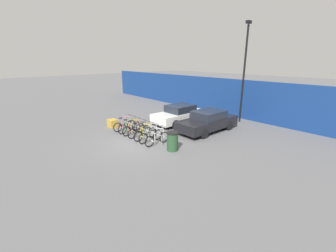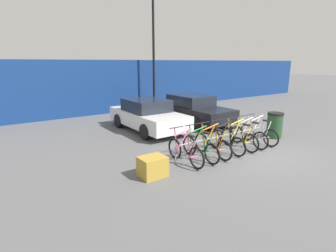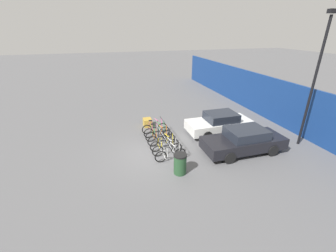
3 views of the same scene
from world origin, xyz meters
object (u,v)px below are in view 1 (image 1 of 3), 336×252
at_px(bike_rack, 141,129).
at_px(bicycle_orange, 134,129).
at_px(trash_bin, 172,141).
at_px(bicycle_silver, 151,136).
at_px(cargo_crate, 113,123).
at_px(car_white, 179,114).
at_px(lamp_post, 244,69).
at_px(bicycle_pink, 125,125).
at_px(bicycle_black, 139,131).
at_px(car_black, 208,121).
at_px(bicycle_white, 157,138).
at_px(bicycle_green, 129,127).
at_px(bicycle_yellow, 145,134).

bearing_deg(bike_rack, bicycle_orange, -166.94).
relative_size(bicycle_orange, trash_bin, 1.66).
bearing_deg(bicycle_silver, cargo_crate, -178.88).
height_order(bike_rack, car_white, car_white).
relative_size(car_white, lamp_post, 0.58).
distance_m(car_white, cargo_crate, 4.99).
bearing_deg(cargo_crate, bicycle_pink, 9.51).
bearing_deg(bicycle_orange, trash_bin, 0.28).
relative_size(bicycle_pink, bicycle_black, 1.00).
bearing_deg(car_black, bicycle_white, -93.31).
xyz_separation_m(bicycle_black, cargo_crate, (-3.06, -0.22, -0.10)).
height_order(bike_rack, bicycle_orange, bicycle_orange).
xyz_separation_m(bicycle_silver, car_white, (-1.81, 4.12, 0.31)).
bearing_deg(bicycle_green, bicycle_black, -0.49).
relative_size(bike_rack, bicycle_yellow, 2.40).
height_order(bicycle_green, lamp_post, lamp_post).
distance_m(bicycle_pink, bicycle_yellow, 2.43).
height_order(bicycle_green, trash_bin, bicycle_green).
height_order(bicycle_silver, lamp_post, lamp_post).
distance_m(trash_bin, cargo_crate, 6.05).
height_order(bicycle_yellow, car_black, car_black).
distance_m(bicycle_orange, car_white, 4.13).
bearing_deg(bicycle_white, bike_rack, 176.89).
bearing_deg(bicycle_white, bicycle_silver, -178.33).
bearing_deg(bicycle_pink, bicycle_black, -3.63).
xyz_separation_m(bicycle_black, bicycle_yellow, (0.66, 0.00, 0.00)).
bearing_deg(bicycle_yellow, bicycle_white, 2.52).
relative_size(bicycle_pink, bicycle_white, 1.00).
height_order(bicycle_pink, lamp_post, lamp_post).
xyz_separation_m(bicycle_pink, lamp_post, (3.94, 7.97, 3.63)).
bearing_deg(bicycle_green, bicycle_orange, -0.49).
bearing_deg(cargo_crate, trash_bin, 3.11).
height_order(bicycle_black, bicycle_silver, same).
bearing_deg(cargo_crate, car_white, 60.64).
xyz_separation_m(bicycle_green, lamp_post, (3.34, 7.97, 3.63)).
relative_size(bicycle_white, car_black, 0.37).
relative_size(bicycle_black, car_black, 0.37).
relative_size(bicycle_yellow, lamp_post, 0.23).
xyz_separation_m(lamp_post, cargo_crate, (-5.24, -8.19, -3.73)).
bearing_deg(bicycle_orange, bike_rack, 11.56).
xyz_separation_m(lamp_post, trash_bin, (0.80, -7.86, -3.48)).
xyz_separation_m(car_black, cargo_crate, (-5.09, -4.41, -0.42)).
height_order(car_black, trash_bin, car_black).
bearing_deg(bicycle_white, bicycle_orange, -178.33).
relative_size(bicycle_silver, lamp_post, 0.23).
bearing_deg(lamp_post, bicycle_yellow, -100.76).
bearing_deg(car_black, cargo_crate, -139.09).
distance_m(bicycle_black, car_black, 4.67).
xyz_separation_m(bicycle_silver, bicycle_white, (0.61, 0.00, 0.00)).
height_order(bicycle_pink, bicycle_silver, same).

